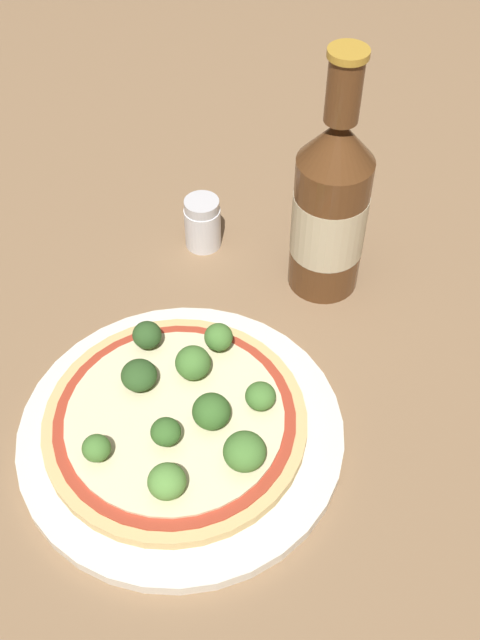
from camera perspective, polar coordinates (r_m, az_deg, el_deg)
The scene contains 15 objects.
ground_plane at distance 0.64m, azimuth -4.30°, elevation -7.89°, with size 3.00×3.00×0.00m, color #846647.
plate at distance 0.63m, azimuth -4.49°, elevation -8.51°, with size 0.27×0.27×0.01m.
pizza at distance 0.62m, azimuth -5.09°, elevation -7.57°, with size 0.22×0.22×0.01m.
broccoli_floret_0 at distance 0.59m, azimuth -5.68°, elevation -8.50°, with size 0.02×0.02×0.03m.
broccoli_floret_1 at distance 0.61m, azimuth 1.57°, elevation -5.82°, with size 0.03×0.03×0.02m.
broccoli_floret_2 at distance 0.64m, azimuth -1.65°, elevation -1.32°, with size 0.02×0.02×0.03m.
broccoli_floret_3 at distance 0.63m, azimuth -7.56°, elevation -4.03°, with size 0.03×0.03×0.02m.
broccoli_floret_4 at distance 0.58m, azimuth 0.35°, elevation -9.99°, with size 0.03×0.03×0.03m.
broccoli_floret_5 at distance 0.57m, azimuth -5.59°, elevation -12.15°, with size 0.03×0.03×0.03m.
broccoli_floret_6 at distance 0.63m, azimuth -3.61°, elevation -3.27°, with size 0.03×0.03×0.03m.
broccoli_floret_7 at distance 0.59m, azimuth -10.89°, elevation -9.58°, with size 0.02×0.02×0.02m.
broccoli_floret_8 at distance 0.65m, azimuth -7.10°, elevation -1.15°, with size 0.03×0.03×0.03m.
broccoli_floret_9 at distance 0.60m, azimuth -2.39°, elevation -7.23°, with size 0.03×0.03×0.03m.
beer_bottle at distance 0.69m, azimuth 6.91°, elevation 8.56°, with size 0.07×0.07×0.25m.
pepper_shaker at distance 0.77m, azimuth -2.87°, elevation 7.39°, with size 0.04×0.04×0.06m.
Camera 1 is at (0.22, -0.28, 0.53)m, focal length 42.00 mm.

